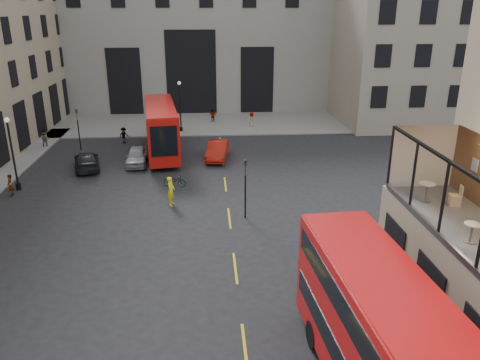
{
  "coord_description": "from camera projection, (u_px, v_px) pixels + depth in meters",
  "views": [
    {
      "loc": [
        -3.25,
        -14.64,
        12.39
      ],
      "look_at": [
        -1.42,
        10.74,
        3.0
      ],
      "focal_mm": 35.0,
      "sensor_mm": 36.0,
      "label": 1
    }
  ],
  "objects": [
    {
      "name": "ground",
      "position": [
        296.0,
        346.0,
        18.21
      ],
      "size": [
        140.0,
        140.0,
        0.0
      ],
      "primitive_type": "plane",
      "color": "black",
      "rests_on": "ground"
    },
    {
      "name": "host_frontage",
      "position": [
        466.0,
        290.0,
        17.87
      ],
      "size": [
        3.0,
        11.0,
        4.5
      ],
      "primitive_type": "cube",
      "color": "tan",
      "rests_on": "ground"
    },
    {
      "name": "cafe_floor",
      "position": [
        477.0,
        236.0,
        17.07
      ],
      "size": [
        3.0,
        10.0,
        0.1
      ],
      "primitive_type": "cube",
      "color": "slate",
      "rests_on": "host_frontage"
    },
    {
      "name": "gateway",
      "position": [
        191.0,
        33.0,
        59.53
      ],
      "size": [
        35.0,
        10.6,
        18.0
      ],
      "color": "gray",
      "rests_on": "ground"
    },
    {
      "name": "building_right",
      "position": [
        408.0,
        26.0,
        53.36
      ],
      "size": [
        16.6,
        18.6,
        20.0
      ],
      "color": "gray",
      "rests_on": "ground"
    },
    {
      "name": "pavement_far",
      "position": [
        183.0,
        123.0,
        53.34
      ],
      "size": [
        40.0,
        12.0,
        0.12
      ],
      "primitive_type": "cube",
      "color": "slate",
      "rests_on": "ground"
    },
    {
      "name": "traffic_light_near",
      "position": [
        245.0,
        182.0,
        28.53
      ],
      "size": [
        0.16,
        0.2,
        3.8
      ],
      "color": "black",
      "rests_on": "ground"
    },
    {
      "name": "traffic_light_far",
      "position": [
        78.0,
        124.0,
        42.56
      ],
      "size": [
        0.16,
        0.2,
        3.8
      ],
      "color": "black",
      "rests_on": "ground"
    },
    {
      "name": "street_lamp_a",
      "position": [
        13.0,
        158.0,
        33.08
      ],
      "size": [
        0.36,
        0.36,
        5.33
      ],
      "color": "black",
      "rests_on": "ground"
    },
    {
      "name": "street_lamp_b",
      "position": [
        180.0,
        110.0,
        48.79
      ],
      "size": [
        0.36,
        0.36,
        5.33
      ],
      "color": "black",
      "rests_on": "ground"
    },
    {
      "name": "bus_near",
      "position": [
        393.0,
        355.0,
        13.93
      ],
      "size": [
        3.47,
        12.02,
        4.74
      ],
      "color": "red",
      "rests_on": "ground"
    },
    {
      "name": "bus_far",
      "position": [
        161.0,
        126.0,
        41.56
      ],
      "size": [
        3.93,
        11.32,
        4.43
      ],
      "color": "red",
      "rests_on": "ground"
    },
    {
      "name": "car_a",
      "position": [
        137.0,
        156.0,
        39.19
      ],
      "size": [
        1.86,
        4.25,
        1.42
      ],
      "primitive_type": "imported",
      "rotation": [
        0.0,
        0.0,
        0.04
      ],
      "color": "#96989E",
      "rests_on": "ground"
    },
    {
      "name": "car_b",
      "position": [
        218.0,
        150.0,
        40.59
      ],
      "size": [
        2.31,
        4.84,
        1.53
      ],
      "primitive_type": "imported",
      "rotation": [
        0.0,
        0.0,
        -0.15
      ],
      "color": "#9E1609",
      "rests_on": "ground"
    },
    {
      "name": "car_c",
      "position": [
        87.0,
        161.0,
        38.11
      ],
      "size": [
        3.02,
        5.02,
        1.36
      ],
      "primitive_type": "imported",
      "rotation": [
        0.0,
        0.0,
        3.39
      ],
      "color": "black",
      "rests_on": "ground"
    },
    {
      "name": "bicycle",
      "position": [
        175.0,
        181.0,
        34.42
      ],
      "size": [
        1.76,
        1.03,
        0.87
      ],
      "primitive_type": "imported",
      "rotation": [
        0.0,
        0.0,
        1.28
      ],
      "color": "gray",
      "rests_on": "ground"
    },
    {
      "name": "cyclist",
      "position": [
        171.0,
        191.0,
        30.94
      ],
      "size": [
        0.62,
        0.81,
        1.98
      ],
      "primitive_type": "imported",
      "rotation": [
        0.0,
        0.0,
        1.35
      ],
      "color": "yellow",
      "rests_on": "ground"
    },
    {
      "name": "pedestrian_a",
      "position": [
        45.0,
        139.0,
        43.7
      ],
      "size": [
        0.83,
        0.65,
        1.7
      ],
      "primitive_type": "imported",
      "rotation": [
        0.0,
        0.0,
        -0.01
      ],
      "color": "gray",
      "rests_on": "ground"
    },
    {
      "name": "pedestrian_b",
      "position": [
        124.0,
        135.0,
        45.33
      ],
      "size": [
        1.14,
        1.08,
        1.55
      ],
      "primitive_type": "imported",
      "rotation": [
        0.0,
        0.0,
        0.7
      ],
      "color": "gray",
      "rests_on": "ground"
    },
    {
      "name": "pedestrian_c",
      "position": [
        213.0,
        116.0,
        53.23
      ],
      "size": [
        0.94,
        0.43,
        1.57
      ],
      "primitive_type": "imported",
      "rotation": [
        0.0,
        0.0,
        3.19
      ],
      "color": "gray",
      "rests_on": "ground"
    },
    {
      "name": "pedestrian_d",
      "position": [
        251.0,
        120.0,
        51.39
      ],
      "size": [
        0.73,
        0.92,
        1.63
      ],
      "primitive_type": "imported",
      "rotation": [
        0.0,
        0.0,
        1.87
      ],
      "color": "gray",
      "rests_on": "ground"
    },
    {
      "name": "pedestrian_e",
      "position": [
        10.0,
        185.0,
        32.48
      ],
      "size": [
        0.43,
        0.61,
        1.58
      ],
      "primitive_type": "imported",
      "rotation": [
        0.0,
        0.0,
        4.8
      ],
      "color": "gray",
      "rests_on": "ground"
    },
    {
      "name": "cafe_table_mid",
      "position": [
        472.0,
        230.0,
        16.4
      ],
      "size": [
        0.57,
        0.57,
        0.72
      ],
      "color": "silver",
      "rests_on": "cafe_floor"
    },
    {
      "name": "cafe_table_far",
      "position": [
        427.0,
        189.0,
        19.89
      ],
      "size": [
        0.65,
        0.65,
        0.81
      ],
      "color": "beige",
      "rests_on": "cafe_floor"
    },
    {
      "name": "cafe_chair_d",
      "position": [
        455.0,
        199.0,
        19.54
      ],
      "size": [
        0.53,
        0.53,
        0.88
      ],
      "color": "#D9AD7D",
      "rests_on": "cafe_floor"
    }
  ]
}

